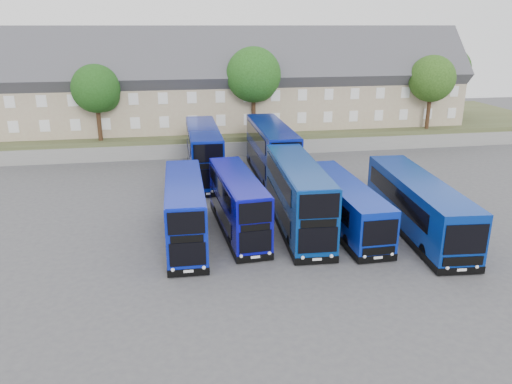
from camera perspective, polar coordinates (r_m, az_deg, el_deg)
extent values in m
plane|color=#45454A|center=(31.05, 3.97, -6.78)|extent=(120.00, 120.00, 0.00)
cube|color=slate|center=(53.16, -2.14, 4.95)|extent=(70.00, 0.40, 1.50)
cube|color=#464A2A|center=(62.80, -3.40, 7.28)|extent=(80.00, 20.00, 2.00)
cube|color=tan|center=(60.28, -26.58, 8.76)|extent=(6.00, 8.00, 6.00)
cube|color=#3E3E44|center=(59.94, -27.00, 11.58)|extent=(6.00, 10.40, 10.40)
cube|color=brown|center=(59.31, -26.12, 15.40)|extent=(0.60, 0.90, 1.40)
cube|color=tan|center=(58.86, -20.92, 9.30)|extent=(6.00, 8.00, 6.00)
cube|color=#3E3E44|center=(58.51, -21.27, 12.19)|extent=(6.00, 10.40, 10.40)
cube|color=brown|center=(58.02, -20.22, 16.09)|extent=(0.60, 0.90, 1.40)
cube|color=tan|center=(58.02, -15.03, 9.76)|extent=(6.00, 8.00, 6.00)
cube|color=#3E3E44|center=(57.67, -15.28, 12.71)|extent=(6.00, 10.40, 10.40)
cube|color=brown|center=(57.33, -14.07, 16.63)|extent=(0.60, 0.90, 1.40)
cube|color=tan|center=(57.81, -9.02, 10.13)|extent=(6.00, 8.00, 6.00)
cube|color=#3E3E44|center=(57.45, -9.17, 13.09)|extent=(6.00, 10.40, 10.40)
cube|color=brown|center=(57.27, -7.81, 16.99)|extent=(0.60, 0.90, 1.40)
cube|color=tan|center=(58.21, -3.01, 10.39)|extent=(6.00, 8.00, 6.00)
cube|color=#3E3E44|center=(57.86, -3.06, 13.33)|extent=(6.00, 10.40, 10.40)
cube|color=brown|center=(57.83, -1.59, 17.16)|extent=(0.60, 0.90, 1.40)
cube|color=tan|center=(59.22, 2.86, 10.53)|extent=(6.00, 8.00, 6.00)
cube|color=#3E3E44|center=(58.88, 2.91, 13.42)|extent=(6.00, 10.40, 10.40)
cube|color=brown|center=(59.00, 4.46, 17.14)|extent=(0.60, 0.90, 1.40)
cube|color=tan|center=(60.81, 8.48, 10.57)|extent=(6.00, 8.00, 6.00)
cube|color=#3E3E44|center=(60.47, 8.62, 13.38)|extent=(6.00, 10.40, 10.40)
cube|color=brown|center=(60.75, 10.20, 16.96)|extent=(0.60, 0.90, 1.40)
cube|color=tan|center=(62.93, 13.77, 10.51)|extent=(6.00, 8.00, 6.00)
cube|color=#3E3E44|center=(62.61, 13.98, 13.22)|extent=(6.00, 10.40, 10.40)
cube|color=brown|center=(63.02, 15.57, 16.64)|extent=(0.60, 0.90, 1.40)
cube|color=tan|center=(65.54, 18.67, 10.38)|extent=(6.00, 8.00, 6.00)
cube|color=#3E3E44|center=(65.23, 18.95, 12.98)|extent=(6.00, 10.40, 10.40)
cube|color=brown|center=(65.76, 20.50, 16.22)|extent=(0.60, 0.90, 1.40)
cube|color=#091AA7|center=(31.94, -8.12, -1.92)|extent=(2.45, 10.12, 3.68)
cube|color=black|center=(32.64, -7.97, -5.03)|extent=(2.49, 10.16, 0.45)
cube|color=black|center=(27.56, -7.82, -7.08)|extent=(1.99, 0.09, 1.37)
cube|color=black|center=(26.82, -7.99, -3.55)|extent=(1.99, 0.09, 1.28)
cylinder|color=black|center=(29.98, -9.77, -6.93)|extent=(0.32, 1.00, 1.00)
cube|color=#08099D|center=(33.11, -2.09, -1.10)|extent=(2.89, 9.92, 3.57)
cube|color=black|center=(33.77, -2.05, -4.03)|extent=(2.93, 9.96, 0.45)
cube|color=black|center=(28.93, -0.06, -5.70)|extent=(1.93, 0.19, 1.34)
cube|color=black|center=(28.24, -0.06, -2.41)|extent=(1.93, 0.19, 1.25)
cylinder|color=black|center=(31.09, -2.78, -5.70)|extent=(0.37, 1.02, 1.00)
cube|color=navy|center=(33.66, 4.80, -0.24)|extent=(3.11, 11.49, 4.21)
cube|color=black|center=(34.41, 4.70, -3.63)|extent=(3.15, 11.54, 0.45)
cube|color=black|center=(28.78, 7.09, -5.49)|extent=(2.29, 0.17, 1.55)
cube|color=black|center=(28.01, 7.26, -1.62)|extent=(2.29, 0.17, 1.45)
cylinder|color=black|center=(30.98, 3.95, -5.82)|extent=(0.35, 1.01, 1.00)
cube|color=#071A8D|center=(45.17, -5.99, 4.66)|extent=(2.69, 11.58, 4.28)
cube|color=black|center=(45.74, -5.90, 2.00)|extent=(2.73, 11.62, 0.45)
cube|color=black|center=(39.80, -5.39, 1.49)|extent=(2.33, 0.07, 1.58)
cube|color=black|center=(39.24, -5.48, 4.42)|extent=(2.33, 0.07, 1.47)
cylinder|color=black|center=(42.21, -7.15, 0.82)|extent=(0.31, 1.00, 1.00)
cube|color=navy|center=(45.01, 1.77, 4.83)|extent=(2.84, 12.05, 4.46)
cube|color=black|center=(45.61, 1.74, 2.05)|extent=(2.88, 12.09, 0.45)
cube|color=black|center=(39.55, 3.43, 1.52)|extent=(2.43, 0.08, 1.64)
cube|color=black|center=(38.96, 3.49, 4.60)|extent=(2.43, 0.08, 1.53)
cylinder|color=black|center=(41.75, 1.10, 0.76)|extent=(0.31, 1.00, 1.00)
cube|color=#0824A2|center=(34.52, 10.06, -1.20)|extent=(2.60, 11.56, 2.82)
cube|color=black|center=(35.04, 9.93, -3.45)|extent=(2.64, 11.60, 0.45)
cube|color=black|center=(29.49, 14.02, -4.55)|extent=(2.10, 0.10, 1.54)
cylinder|color=black|center=(31.55, 10.41, -5.63)|extent=(0.32, 1.01, 1.00)
cube|color=navy|center=(34.98, 17.99, -1.22)|extent=(3.75, 13.22, 3.24)
cube|color=black|center=(35.56, 17.72, -3.75)|extent=(3.79, 13.26, 0.45)
cube|color=black|center=(29.42, 22.90, -5.03)|extent=(2.41, 0.25, 1.74)
cylinder|color=black|center=(31.39, 18.69, -6.48)|extent=(0.38, 1.02, 1.00)
cylinder|color=#382314|center=(53.52, -17.49, 7.62)|extent=(0.44, 0.44, 3.75)
sphere|color=#183F11|center=(53.03, -17.85, 11.19)|extent=(4.80, 4.80, 4.80)
sphere|color=#183F11|center=(53.44, -17.07, 10.50)|extent=(3.30, 3.30, 3.30)
cylinder|color=#382314|center=(54.21, -0.29, 9.00)|extent=(0.44, 0.44, 4.50)
sphere|color=#1B4011|center=(53.68, -0.29, 13.27)|extent=(5.76, 5.76, 5.76)
sphere|color=#1B4011|center=(54.27, 0.28, 12.37)|extent=(3.96, 3.96, 3.96)
cylinder|color=#382314|center=(60.38, 19.09, 8.74)|extent=(0.44, 0.44, 4.00)
sphere|color=#1B3D10|center=(59.94, 19.46, 12.13)|extent=(5.12, 5.12, 5.12)
sphere|color=#1B3D10|center=(60.66, 19.70, 11.40)|extent=(3.52, 3.52, 3.52)
cylinder|color=#382314|center=(69.33, 20.78, 9.82)|extent=(0.44, 0.44, 4.25)
sphere|color=#113E14|center=(68.93, 21.15, 12.95)|extent=(5.44, 5.44, 5.44)
sphere|color=#113E14|center=(69.65, 21.33, 12.27)|extent=(3.74, 3.74, 3.74)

